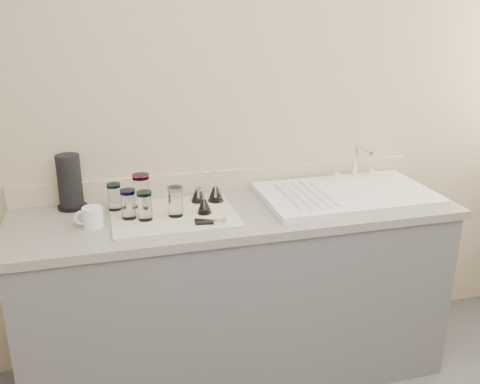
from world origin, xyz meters
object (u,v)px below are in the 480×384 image
object	(u,v)px
goblet_back_right	(216,192)
can_opener	(211,222)
tumbler_blue	(145,205)
white_mug	(92,217)
tumbler_cyan	(141,190)
goblet_back_left	(199,192)
paper_towel_roll	(70,182)
goblet_front_left	(204,204)
sink_unit	(346,194)
tumbler_lavender	(175,201)
tumbler_teal	(114,196)
tumbler_magenta	(128,204)

from	to	relation	value
goblet_back_right	can_opener	world-z (taller)	goblet_back_right
tumbler_blue	white_mug	distance (m)	0.23
tumbler_cyan	goblet_back_left	size ratio (longest dim) A/B	1.16
goblet_back_right	paper_towel_roll	size ratio (longest dim) A/B	0.54
goblet_back_right	goblet_front_left	xyz separation A→B (m)	(-0.08, -0.14, -0.01)
sink_unit	tumbler_cyan	bearing A→B (deg)	172.71
tumbler_cyan	goblet_front_left	size ratio (longest dim) A/B	1.25
tumbler_blue	goblet_front_left	world-z (taller)	tumbler_blue
goblet_back_right	white_mug	bearing A→B (deg)	-165.46
goblet_back_right	goblet_back_left	bearing A→B (deg)	168.64
paper_towel_roll	sink_unit	bearing A→B (deg)	-9.29
sink_unit	tumbler_lavender	xyz separation A→B (m)	(-0.84, -0.03, 0.06)
tumbler_cyan	goblet_front_left	world-z (taller)	tumbler_cyan
tumbler_cyan	paper_towel_roll	xyz separation A→B (m)	(-0.31, 0.09, 0.04)
tumbler_blue	paper_towel_roll	distance (m)	0.40
tumbler_teal	tumbler_blue	bearing A→B (deg)	-52.34
goblet_front_left	white_mug	xyz separation A→B (m)	(-0.49, -0.01, -0.01)
sink_unit	goblet_back_left	xyz separation A→B (m)	(-0.71, 0.12, 0.03)
white_mug	paper_towel_roll	size ratio (longest dim) A/B	0.49
white_mug	tumbler_cyan	bearing A→B (deg)	36.84
tumbler_teal	tumbler_cyan	world-z (taller)	tumbler_cyan
tumbler_teal	paper_towel_roll	xyz separation A→B (m)	(-0.19, 0.09, 0.05)
tumbler_magenta	can_opener	size ratio (longest dim) A/B	0.97
tumbler_lavender	goblet_front_left	bearing A→B (deg)	-0.66
sink_unit	goblet_back_right	xyz separation A→B (m)	(-0.63, 0.10, 0.04)
tumbler_lavender	tumbler_teal	bearing A→B (deg)	149.98
white_mug	goblet_back_right	bearing A→B (deg)	14.54
sink_unit	tumbler_magenta	bearing A→B (deg)	-179.73
tumbler_lavender	can_opener	size ratio (longest dim) A/B	1.00
sink_unit	goblet_back_right	size ratio (longest dim) A/B	5.93
tumbler_teal	goblet_front_left	world-z (taller)	same
tumbler_magenta	goblet_front_left	bearing A→B (deg)	-4.83
tumbler_magenta	paper_towel_roll	bearing A→B (deg)	138.65
tumbler_blue	goblet_back_left	world-z (taller)	goblet_back_left
tumbler_teal	can_opener	distance (m)	0.48
tumbler_lavender	goblet_front_left	xyz separation A→B (m)	(0.13, -0.00, -0.03)
can_opener	paper_towel_roll	world-z (taller)	paper_towel_roll
goblet_back_right	can_opener	size ratio (longest dim) A/B	1.02
tumbler_lavender	goblet_back_left	bearing A→B (deg)	48.75
tumbler_lavender	goblet_back_right	size ratio (longest dim) A/B	0.98
tumbler_lavender	paper_towel_roll	bearing A→B (deg)	151.55
tumbler_blue	goblet_front_left	size ratio (longest dim) A/B	1.05
goblet_front_left	white_mug	distance (m)	0.49
goblet_back_left	goblet_back_right	world-z (taller)	goblet_back_right
goblet_back_right	goblet_front_left	distance (m)	0.16
tumbler_cyan	paper_towel_roll	distance (m)	0.33
sink_unit	tumbler_magenta	xyz separation A→B (m)	(-1.04, -0.00, 0.06)
paper_towel_roll	goblet_front_left	bearing A→B (deg)	-22.95
goblet_back_left	goblet_front_left	distance (m)	0.15
can_opener	tumbler_blue	bearing A→B (deg)	155.44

